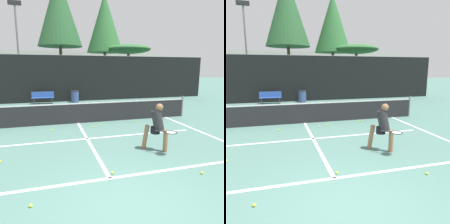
% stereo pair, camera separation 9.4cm
% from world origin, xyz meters
% --- Properties ---
extents(ground_plane, '(100.00, 100.00, 0.00)m').
position_xyz_m(ground_plane, '(0.00, 0.00, 0.00)').
color(ground_plane, '#4C756B').
extents(court_baseline_near, '(11.00, 0.10, 0.01)m').
position_xyz_m(court_baseline_near, '(0.00, 1.16, 0.00)').
color(court_baseline_near, white).
rests_on(court_baseline_near, ground).
extents(court_service_line, '(8.25, 0.10, 0.01)m').
position_xyz_m(court_service_line, '(0.00, 4.17, 0.00)').
color(court_service_line, white).
rests_on(court_service_line, ground).
extents(court_center_mark, '(0.10, 5.41, 0.01)m').
position_xyz_m(court_center_mark, '(0.00, 3.86, 0.00)').
color(court_center_mark, white).
rests_on(court_center_mark, ground).
extents(court_sideline_right, '(0.10, 6.41, 0.01)m').
position_xyz_m(court_sideline_right, '(4.51, 3.86, 0.00)').
color(court_sideline_right, white).
rests_on(court_sideline_right, ground).
extents(net, '(11.09, 0.09, 1.07)m').
position_xyz_m(net, '(0.00, 6.57, 0.51)').
color(net, slate).
rests_on(net, ground).
extents(fence_back, '(24.00, 0.06, 3.49)m').
position_xyz_m(fence_back, '(0.00, 13.71, 1.74)').
color(fence_back, black).
rests_on(fence_back, ground).
extents(player_practicing, '(0.84, 1.07, 1.47)m').
position_xyz_m(player_practicing, '(1.85, 2.45, 0.80)').
color(player_practicing, '#8C6042').
rests_on(player_practicing, ground).
extents(tennis_ball_scattered_0, '(0.07, 0.07, 0.07)m').
position_xyz_m(tennis_ball_scattered_0, '(0.12, 1.35, 0.03)').
color(tennis_ball_scattered_0, '#D1E033').
rests_on(tennis_ball_scattered_0, ground).
extents(tennis_ball_scattered_1, '(0.07, 0.07, 0.07)m').
position_xyz_m(tennis_ball_scattered_1, '(2.67, 6.08, 0.03)').
color(tennis_ball_scattered_1, '#D1E033').
rests_on(tennis_ball_scattered_1, ground).
extents(tennis_ball_scattered_2, '(0.07, 0.07, 0.07)m').
position_xyz_m(tennis_ball_scattered_2, '(-1.67, 0.54, 0.03)').
color(tennis_ball_scattered_2, '#D1E033').
rests_on(tennis_ball_scattered_2, ground).
extents(tennis_ball_scattered_3, '(0.07, 0.07, 0.07)m').
position_xyz_m(tennis_ball_scattered_3, '(-2.59, 2.81, 0.03)').
color(tennis_ball_scattered_3, '#D1E033').
rests_on(tennis_ball_scattered_3, ground).
extents(tennis_ball_scattered_5, '(0.07, 0.07, 0.07)m').
position_xyz_m(tennis_ball_scattered_5, '(-1.17, 5.56, 0.03)').
color(tennis_ball_scattered_5, '#D1E033').
rests_on(tennis_ball_scattered_5, ground).
extents(tennis_ball_scattered_6, '(0.07, 0.07, 0.07)m').
position_xyz_m(tennis_ball_scattered_6, '(0.88, 5.83, 0.03)').
color(tennis_ball_scattered_6, '#D1E033').
rests_on(tennis_ball_scattered_6, ground).
extents(tennis_ball_scattered_7, '(0.07, 0.07, 0.07)m').
position_xyz_m(tennis_ball_scattered_7, '(2.17, 0.74, 0.03)').
color(tennis_ball_scattered_7, '#D1E033').
rests_on(tennis_ball_scattered_7, ground).
extents(tennis_ball_scattered_8, '(0.07, 0.07, 0.07)m').
position_xyz_m(tennis_ball_scattered_8, '(2.45, 6.05, 0.03)').
color(tennis_ball_scattered_8, '#D1E033').
rests_on(tennis_ball_scattered_8, ground).
extents(tennis_ball_scattered_9, '(0.07, 0.07, 0.07)m').
position_xyz_m(tennis_ball_scattered_9, '(0.51, 5.63, 0.03)').
color(tennis_ball_scattered_9, '#D1E033').
rests_on(tennis_ball_scattered_9, ground).
extents(courtside_bench, '(1.56, 0.41, 0.86)m').
position_xyz_m(courtside_bench, '(-1.63, 13.03, 0.47)').
color(courtside_bench, '#2D519E').
rests_on(courtside_bench, ground).
extents(trash_bin, '(0.60, 0.60, 0.88)m').
position_xyz_m(trash_bin, '(0.65, 13.07, 0.44)').
color(trash_bin, '#384C7F').
rests_on(trash_bin, ground).
extents(parked_car, '(1.77, 4.18, 1.39)m').
position_xyz_m(parked_car, '(-2.76, 17.55, 0.59)').
color(parked_car, navy).
rests_on(parked_car, ground).
extents(floodlight_mast, '(1.10, 0.24, 8.28)m').
position_xyz_m(floodlight_mast, '(-3.64, 18.66, 5.28)').
color(floodlight_mast, slate).
rests_on(floodlight_mast, ground).
extents(tree_west, '(4.46, 4.46, 4.85)m').
position_xyz_m(tree_west, '(6.73, 18.05, 4.36)').
color(tree_west, brown).
rests_on(tree_west, ground).
extents(tree_mid, '(3.71, 3.71, 9.90)m').
position_xyz_m(tree_mid, '(4.63, 19.39, 6.99)').
color(tree_mid, brown).
rests_on(tree_mid, ground).
extents(tree_east, '(4.03, 4.03, 10.74)m').
position_xyz_m(tree_east, '(0.06, 18.04, 7.59)').
color(tree_east, brown).
rests_on(tree_east, ground).
extents(building_far, '(36.00, 2.40, 5.04)m').
position_xyz_m(building_far, '(0.00, 31.61, 2.52)').
color(building_far, '#B2ADA3').
rests_on(building_far, ground).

